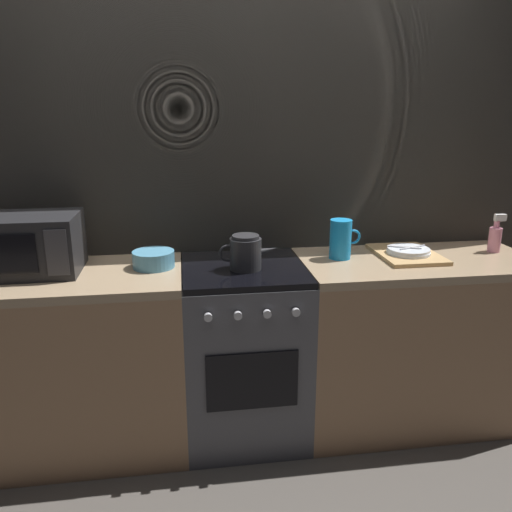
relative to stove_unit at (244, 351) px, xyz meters
name	(u,v)px	position (x,y,z in m)	size (l,w,h in m)	color
ground_plane	(245,427)	(0.00, 0.00, -0.45)	(8.00, 8.00, 0.00)	#47423D
back_wall	(236,194)	(0.00, 0.32, 0.75)	(3.60, 0.05, 2.40)	#A39989
counter_left	(60,363)	(-0.90, 0.00, 0.00)	(1.20, 0.60, 0.90)	#997251
stove_unit	(244,351)	(0.00, 0.00, 0.00)	(0.60, 0.63, 0.90)	#4C4C51
counter_right	(411,339)	(0.90, 0.00, 0.00)	(1.20, 0.60, 0.90)	#997251
microwave	(28,244)	(-0.99, 0.06, 0.59)	(0.46, 0.35, 0.27)	black
kettle	(246,253)	(0.01, -0.04, 0.53)	(0.28, 0.15, 0.17)	#262628
mixing_bowl	(154,259)	(-0.43, 0.05, 0.49)	(0.20, 0.20, 0.08)	teal
pitcher	(341,239)	(0.51, 0.07, 0.55)	(0.16, 0.11, 0.20)	#198CD8
dish_pile	(407,253)	(0.86, 0.05, 0.47)	(0.30, 0.40, 0.06)	tan
spray_bottle	(495,237)	(1.35, 0.07, 0.53)	(0.08, 0.06, 0.20)	pink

